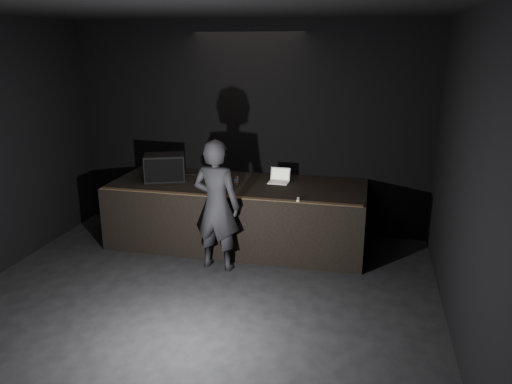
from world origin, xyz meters
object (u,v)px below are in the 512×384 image
at_px(stage_riser, 238,214).
at_px(person, 216,205).
at_px(beer_can, 236,181).
at_px(laptop, 279,179).
at_px(stage_monitor, 165,167).

relative_size(stage_riser, person, 2.13).
relative_size(stage_riser, beer_can, 26.64).
bearing_deg(laptop, stage_riser, -155.76).
xyz_separation_m(stage_riser, stage_monitor, (-1.20, -0.05, 0.71)).
distance_m(stage_riser, stage_monitor, 1.39).
bearing_deg(beer_can, laptop, 28.96).
height_order(stage_riser, stage_monitor, stage_monitor).
bearing_deg(laptop, person, -116.81).
bearing_deg(laptop, stage_monitor, -168.15).
bearing_deg(beer_can, stage_monitor, 177.85).
height_order(stage_monitor, person, person).
relative_size(stage_monitor, laptop, 2.30).
bearing_deg(stage_monitor, person, -58.97).
height_order(stage_riser, person, person).
bearing_deg(stage_monitor, beer_can, -22.86).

